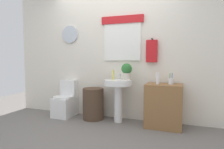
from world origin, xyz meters
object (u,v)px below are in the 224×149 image
Objects in this scene: wooden_cabinet at (164,106)px; soap_bottle at (113,75)px; toilet at (66,102)px; lotion_bottle at (158,78)px; pedestal_sink at (118,90)px; toothbrush_cup at (171,81)px; laundry_hamper at (93,104)px; potted_plant at (127,71)px.

soap_bottle is (-0.93, 0.05, 0.50)m from wooden_cabinet.
toilet is 1.17m from soap_bottle.
lotion_bottle is at bearing -2.32° from toilet.
toothbrush_cup reaches higher than pedestal_sink.
pedestal_sink is 4.51× the size of soap_bottle.
wooden_cabinet is 3.84× the size of lotion_bottle.
laundry_hamper is 2.01× the size of potted_plant.
laundry_hamper is 0.69m from soap_bottle.
pedestal_sink is 0.31m from soap_bottle.
potted_plant is at bearing 174.90° from wooden_cabinet.
pedestal_sink is (0.51, -0.00, 0.29)m from laundry_hamper.
laundry_hamper is 0.92m from potted_plant.
toothbrush_cup is (1.04, -0.03, -0.08)m from soap_bottle.
wooden_cabinet is (1.32, 0.00, 0.07)m from laundry_hamper.
potted_plant reaches higher than toothbrush_cup.
soap_bottle is (0.39, 0.05, 0.57)m from laundry_hamper.
toothbrush_cup is at bearing 0.81° from laundry_hamper.
toothbrush_cup is (0.21, 0.06, -0.04)m from lotion_bottle.
wooden_cabinet is 0.48m from lotion_bottle.
pedestal_sink is at bearing -1.75° from toilet.
potted_plant is 0.80m from toothbrush_cup.
laundry_hamper is 3.47× the size of soap_bottle.
wooden_cabinet is 3.98× the size of toothbrush_cup.
pedestal_sink is 4.07× the size of lotion_bottle.
potted_plant is at bearing 177.07° from toothbrush_cup.
pedestal_sink is at bearing -178.74° from toothbrush_cup.
soap_bottle is 0.93× the size of toothbrush_cup.
laundry_hamper is at bearing -172.63° from soap_bottle.
lotion_bottle reaches higher than laundry_hamper.
toothbrush_cup is (2.06, -0.01, 0.51)m from toilet.
wooden_cabinet is at bearing 20.68° from lotion_bottle.
soap_bottle is at bearing -177.80° from potted_plant.
toilet is 0.95× the size of pedestal_sink.
soap_bottle reaches higher than pedestal_sink.
lotion_bottle is at bearing -3.24° from pedestal_sink.
potted_plant is at bearing 2.20° from soap_bottle.
soap_bottle is at bearing 7.37° from laundry_hamper.
toothbrush_cup reaches higher than toilet.
laundry_hamper is at bearing -174.70° from potted_plant.
toilet is at bearing 178.98° from wooden_cabinet.
soap_bottle reaches higher than wooden_cabinet.
toilet is 3.88× the size of lotion_bottle.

